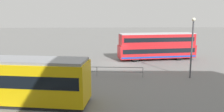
{
  "coord_description": "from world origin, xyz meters",
  "views": [
    {
      "loc": [
        2.55,
        29.5,
        6.56
      ],
      "look_at": [
        1.17,
        3.59,
        1.64
      ],
      "focal_mm": 35.6,
      "sensor_mm": 36.0,
      "label": 1
    }
  ],
  "objects_px": {
    "info_sign": "(37,65)",
    "street_lamp": "(192,43)",
    "tram_yellow": "(8,80)",
    "double_decker_bus": "(157,46)",
    "pedestrian_near_railing": "(72,68)"
  },
  "relations": [
    {
      "from": "info_sign",
      "to": "street_lamp",
      "type": "relative_size",
      "value": 0.37
    },
    {
      "from": "tram_yellow",
      "to": "street_lamp",
      "type": "relative_size",
      "value": 1.98
    },
    {
      "from": "street_lamp",
      "to": "double_decker_bus",
      "type": "bearing_deg",
      "value": -83.32
    },
    {
      "from": "tram_yellow",
      "to": "pedestrian_near_railing",
      "type": "xyz_separation_m",
      "value": [
        -3.84,
        -6.91,
        -0.81
      ]
    },
    {
      "from": "double_decker_bus",
      "to": "info_sign",
      "type": "distance_m",
      "value": 17.35
    },
    {
      "from": "info_sign",
      "to": "street_lamp",
      "type": "xyz_separation_m",
      "value": [
        -15.67,
        0.18,
        2.1
      ]
    },
    {
      "from": "double_decker_bus",
      "to": "info_sign",
      "type": "bearing_deg",
      "value": 32.98
    },
    {
      "from": "info_sign",
      "to": "street_lamp",
      "type": "distance_m",
      "value": 15.81
    },
    {
      "from": "double_decker_bus",
      "to": "street_lamp",
      "type": "bearing_deg",
      "value": 96.68
    },
    {
      "from": "pedestrian_near_railing",
      "to": "street_lamp",
      "type": "relative_size",
      "value": 0.27
    },
    {
      "from": "info_sign",
      "to": "pedestrian_near_railing",
      "type": "bearing_deg",
      "value": -160.76
    },
    {
      "from": "tram_yellow",
      "to": "info_sign",
      "type": "xyz_separation_m",
      "value": [
        -0.51,
        -5.75,
        -0.19
      ]
    },
    {
      "from": "tram_yellow",
      "to": "pedestrian_near_railing",
      "type": "distance_m",
      "value": 7.95
    },
    {
      "from": "double_decker_bus",
      "to": "tram_yellow",
      "type": "distance_m",
      "value": 21.39
    },
    {
      "from": "double_decker_bus",
      "to": "street_lamp",
      "type": "xyz_separation_m",
      "value": [
        -1.13,
        9.62,
        1.69
      ]
    }
  ]
}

